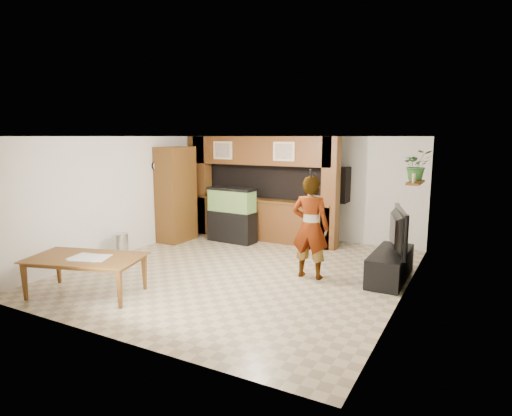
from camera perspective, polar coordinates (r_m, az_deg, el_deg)
The scene contains 21 objects.
floor at distance 8.45m, azimuth -1.92°, elevation -8.38°, with size 6.50×6.50×0.00m, color tan.
ceiling at distance 8.04m, azimuth -2.02°, elevation 9.53°, with size 6.50×6.50×0.00m, color white.
wall_back at distance 11.05m, azimuth 6.55°, elevation 2.72°, with size 6.00×6.00×0.00m, color silver.
wall_left at distance 9.98m, azimuth -17.03°, elevation 1.64°, with size 6.50×6.50×0.00m, color silver.
wall_right at distance 7.15m, azimuth 19.31°, elevation -1.49°, with size 6.50×6.50×0.00m, color silver.
partition at distance 10.89m, azimuth 0.70°, elevation 2.74°, with size 4.20×0.99×2.60m.
wall_clock at distance 10.63m, azimuth -13.22°, elevation 5.51°, with size 0.05×0.25×0.25m.
wall_shelf at distance 9.02m, azimuth 20.49°, elevation 3.21°, with size 0.25×0.90×0.04m, color brown.
pantry_cabinet at distance 10.83m, azimuth -10.62°, elevation 1.80°, with size 0.59×0.96×2.35m, color brown.
trash_can at distance 9.54m, azimuth -17.59°, elevation -4.94°, with size 0.31×0.31×0.57m, color #B2B2B7.
aquarium at distance 10.62m, azimuth -3.24°, elevation -0.99°, with size 1.22×0.46×1.35m.
tv_stand at distance 8.26m, azimuth 17.45°, elevation -7.34°, with size 0.58×1.59×0.53m, color black.
television at distance 8.10m, azimuth 17.69°, elevation -2.83°, with size 1.39×0.18×0.80m, color black.
photo_frame at distance 8.74m, azimuth 20.28°, elevation 3.76°, with size 0.03×0.13×0.18m, color tan.
potted_plant at distance 9.28m, azimuth 20.66°, elevation 5.38°, with size 0.55×0.48×0.61m, color #2B5C25.
person at distance 7.91m, azimuth 7.27°, elevation -2.55°, with size 0.70×0.46×1.91m, color #A07A57.
microphone at distance 7.60m, azimuth 7.34°, elevation 4.57°, with size 0.04×0.04×0.16m, color black.
dining_table at distance 7.65m, azimuth -21.81°, elevation -8.49°, with size 1.84×1.02×0.65m, color brown.
newspaper_a at distance 7.50m, azimuth -21.22°, elevation -6.19°, with size 0.59×0.43×0.01m, color silver.
newspaper_b at distance 7.54m, azimuth -21.44°, elevation -6.13°, with size 0.57×0.42×0.01m, color silver.
counter_box at distance 10.12m, azimuth 7.99°, elevation 1.09°, with size 0.27×0.18×0.18m, color #A18C57.
Camera 1 is at (4.05, -6.95, 2.60)m, focal length 30.00 mm.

